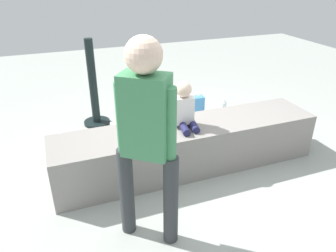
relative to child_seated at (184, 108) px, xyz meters
The scene contains 12 objects.
ground_plane 0.73m from the child_seated, ahead, with size 12.00×12.00×0.00m, color #A0A59E.
concrete_ledge 0.47m from the child_seated, ahead, with size 2.87×0.60×0.51m, color gray.
child_seated is the anchor object (origin of this frame).
adult_standing 1.08m from the child_seated, 128.55° to the right, with size 0.41×0.37×1.65m.
cake_plate 0.39m from the child_seated, behind, with size 0.22×0.22×0.07m.
gift_bag 1.61m from the child_seated, 58.72° to the left, with size 0.19×0.12×0.30m.
railing_post 1.64m from the child_seated, 115.95° to the left, with size 0.36×0.36×1.20m.
water_bottle_near_gift 1.63m from the child_seated, 144.46° to the left, with size 0.07×0.07×0.23m.
water_bottle_far_side 1.77m from the child_seated, 44.79° to the left, with size 0.07×0.07×0.20m.
party_cup_red 1.51m from the child_seated, 32.93° to the left, with size 0.08×0.08×0.09m, color red.
cake_box_white 1.29m from the child_seated, 114.20° to the left, with size 0.27×0.33×0.12m, color white.
handbag_black_leather 1.13m from the child_seated, 63.69° to the left, with size 0.31×0.14×0.32m.
Camera 1 is at (-1.28, -2.77, 2.04)m, focal length 34.64 mm.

